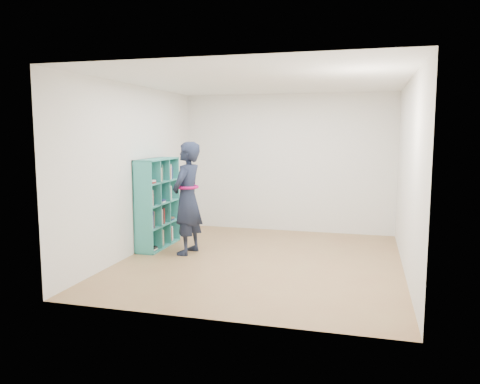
# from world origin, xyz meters

# --- Properties ---
(floor) EXTENTS (4.50, 4.50, 0.00)m
(floor) POSITION_xyz_m (0.00, 0.00, 0.00)
(floor) COLOR #916642
(floor) RESTS_ON ground
(ceiling) EXTENTS (4.50, 4.50, 0.00)m
(ceiling) POSITION_xyz_m (0.00, 0.00, 2.60)
(ceiling) COLOR white
(ceiling) RESTS_ON wall_back
(wall_left) EXTENTS (0.02, 4.50, 2.60)m
(wall_left) POSITION_xyz_m (-2.00, 0.00, 1.30)
(wall_left) COLOR white
(wall_left) RESTS_ON floor
(wall_right) EXTENTS (0.02, 4.50, 2.60)m
(wall_right) POSITION_xyz_m (2.00, 0.00, 1.30)
(wall_right) COLOR white
(wall_right) RESTS_ON floor
(wall_back) EXTENTS (4.00, 0.02, 2.60)m
(wall_back) POSITION_xyz_m (0.00, 2.25, 1.30)
(wall_back) COLOR white
(wall_back) RESTS_ON floor
(wall_front) EXTENTS (4.00, 0.02, 2.60)m
(wall_front) POSITION_xyz_m (0.00, -2.25, 1.30)
(wall_front) COLOR white
(wall_front) RESTS_ON floor
(bookshelf) EXTENTS (0.32, 1.10, 1.46)m
(bookshelf) POSITION_xyz_m (-1.86, 0.41, 0.72)
(bookshelf) COLOR teal
(bookshelf) RESTS_ON floor
(person) EXTENTS (0.48, 0.68, 1.74)m
(person) POSITION_xyz_m (-1.20, 0.14, 0.87)
(person) COLOR black
(person) RESTS_ON floor
(smartphone) EXTENTS (0.02, 0.08, 0.12)m
(smartphone) POSITION_xyz_m (-1.34, 0.25, 0.99)
(smartphone) COLOR silver
(smartphone) RESTS_ON person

